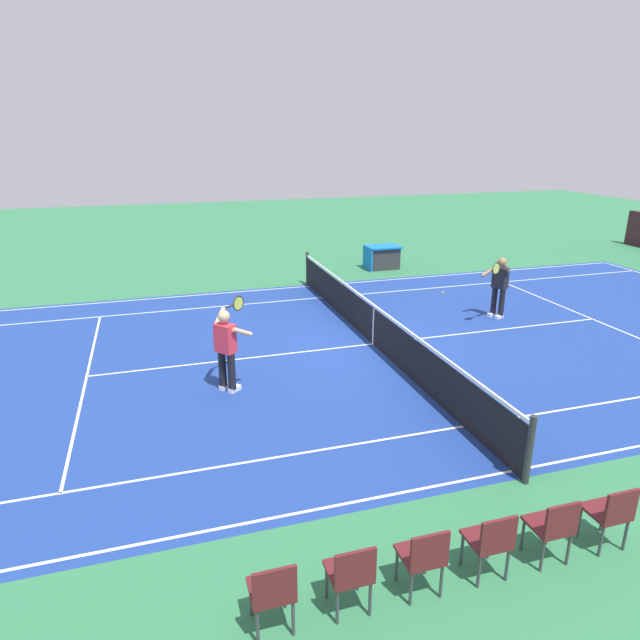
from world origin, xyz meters
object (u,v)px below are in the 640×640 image
at_px(spectator_chair_0, 611,512).
at_px(equipment_cart_tarped, 382,257).
at_px(tennis_net, 374,325).
at_px(spectator_chair_1, 553,525).
at_px(tennis_player_near, 226,346).
at_px(tennis_player_far, 499,284).
at_px(spectator_chair_3, 424,556).
at_px(tennis_ball, 443,293).
at_px(spectator_chair_2, 491,540).
at_px(spectator_chair_5, 273,591).
at_px(spectator_chair_4, 351,572).

bearing_deg(spectator_chair_0, equipment_cart_tarped, -102.34).
height_order(tennis_net, spectator_chair_1, tennis_net).
height_order(tennis_player_near, spectator_chair_1, tennis_player_near).
relative_size(tennis_player_far, spectator_chair_3, 1.93).
height_order(tennis_ball, spectator_chair_2, spectator_chair_2).
bearing_deg(tennis_net, equipment_cart_tarped, -114.42).
bearing_deg(tennis_net, tennis_player_far, -166.99).
bearing_deg(tennis_player_near, spectator_chair_2, 110.27).
distance_m(tennis_net, tennis_player_far, 4.12).
distance_m(spectator_chair_1, equipment_cart_tarped, 14.87).
bearing_deg(spectator_chair_3, tennis_ball, -119.91).
relative_size(spectator_chair_3, spectator_chair_5, 1.00).
distance_m(spectator_chair_3, spectator_chair_4, 0.82).
relative_size(tennis_player_far, spectator_chair_2, 1.93).
bearing_deg(tennis_player_near, tennis_net, -157.82).
relative_size(tennis_player_near, tennis_player_far, 1.00).
bearing_deg(tennis_player_far, spectator_chair_4, 48.51).
xyz_separation_m(tennis_player_near, equipment_cart_tarped, (-6.90, -8.62, -0.49)).
bearing_deg(spectator_chair_1, tennis_net, -95.75).
relative_size(spectator_chair_2, spectator_chair_3, 1.00).
height_order(tennis_net, spectator_chair_5, tennis_net).
distance_m(spectator_chair_0, spectator_chair_1, 0.82).
bearing_deg(tennis_player_near, spectator_chair_5, 86.39).
xyz_separation_m(spectator_chair_3, spectator_chair_4, (0.82, 0.00, 0.00)).
distance_m(spectator_chair_1, spectator_chair_4, 2.47).
bearing_deg(tennis_ball, spectator_chair_2, 63.53).
xyz_separation_m(spectator_chair_0, spectator_chair_1, (0.82, 0.00, 0.00)).
height_order(spectator_chair_1, spectator_chair_3, same).
xyz_separation_m(tennis_player_near, spectator_chair_2, (-2.11, 5.72, -0.41)).
distance_m(tennis_player_far, spectator_chair_5, 11.43).
bearing_deg(tennis_net, tennis_player_near, 22.18).
xyz_separation_m(tennis_player_far, spectator_chair_0, (3.90, 8.13, -0.41)).
bearing_deg(tennis_net, spectator_chair_4, 66.08).
bearing_deg(spectator_chair_5, spectator_chair_1, 180.00).
bearing_deg(spectator_chair_1, tennis_player_near, -62.82).
distance_m(spectator_chair_5, equipment_cart_tarped, 16.07).
bearing_deg(spectator_chair_0, spectator_chair_1, 0.00).
xyz_separation_m(spectator_chair_1, spectator_chair_5, (3.30, 0.00, 0.00)).
bearing_deg(tennis_net, spectator_chair_1, 84.25).
xyz_separation_m(tennis_net, spectator_chair_4, (3.20, 7.21, 0.03)).
xyz_separation_m(spectator_chair_3, equipment_cart_tarped, (-5.61, -14.34, -0.08)).
bearing_deg(spectator_chair_4, equipment_cart_tarped, -114.17).
height_order(spectator_chair_2, spectator_chair_4, same).
xyz_separation_m(tennis_player_far, spectator_chair_1, (4.72, 8.13, -0.41)).
distance_m(tennis_player_far, spectator_chair_3, 10.34).
bearing_deg(spectator_chair_4, tennis_ball, -123.14).
height_order(spectator_chair_5, equipment_cart_tarped, spectator_chair_5).
bearing_deg(spectator_chair_0, spectator_chair_3, 0.00).
bearing_deg(tennis_ball, equipment_cart_tarped, -82.12).
relative_size(tennis_net, tennis_player_near, 6.89).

